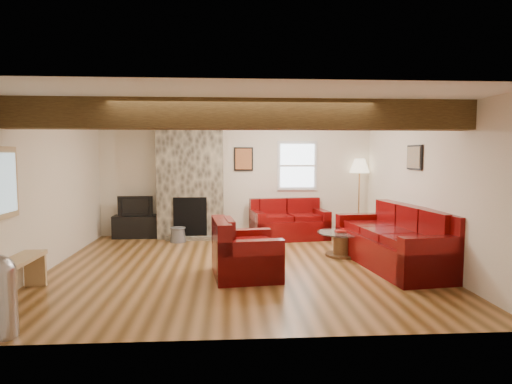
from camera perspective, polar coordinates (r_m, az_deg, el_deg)
room at (r=6.81m, az=-2.13°, el=0.39°), size 8.00×8.00×8.00m
oak_beam at (r=5.56m, az=-1.82°, el=10.30°), size 6.00×0.36×0.38m
chimney_breast at (r=9.33m, az=-8.70°, el=1.40°), size 1.40×0.67×2.50m
back_window at (r=9.62m, az=5.51°, el=3.51°), size 0.90×0.08×1.10m
ceiling_dome at (r=7.78m, az=4.39°, el=9.73°), size 0.40×0.40×0.18m
artwork_back at (r=9.50m, az=-1.67°, el=4.42°), size 0.42×0.06×0.52m
artwork_right at (r=7.75m, az=20.32°, el=4.35°), size 0.06×0.55×0.42m
sofa_three at (r=7.30m, az=17.86°, el=-5.67°), size 1.33×2.57×0.95m
loveseat at (r=9.21m, az=4.44°, el=-3.62°), size 1.69×1.13×0.84m
armchair_red at (r=6.36m, az=-1.36°, el=-7.42°), size 1.04×1.16×0.86m
coffee_table at (r=7.80m, az=11.41°, el=-6.80°), size 0.88×0.88×0.46m
tv_cabinet at (r=9.65m, az=-15.63°, el=-4.45°), size 0.97×0.39×0.49m
television at (r=9.59m, az=-15.70°, el=-1.75°), size 0.74×0.10×0.43m
floor_lamp at (r=9.78m, az=13.64°, el=2.87°), size 0.44×0.44×1.70m
pine_bench at (r=6.14m, az=-29.63°, el=-10.31°), size 0.31×1.31×0.49m
coal_bucket at (r=9.00m, az=-10.35°, el=-5.59°), size 0.33×0.33×0.31m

